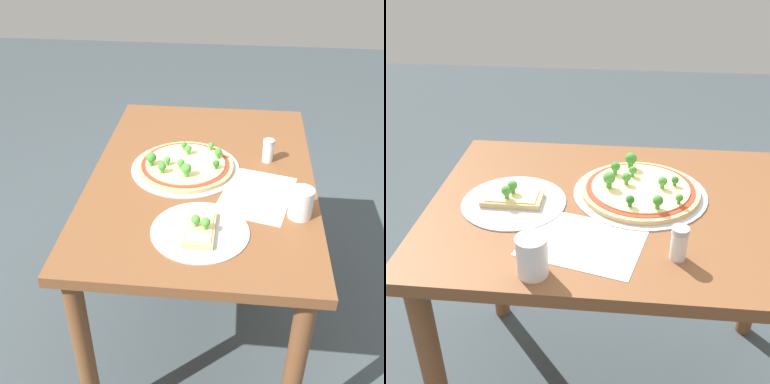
# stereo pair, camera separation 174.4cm
# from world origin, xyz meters

# --- Properties ---
(ground_plane) EXTENTS (8.00, 8.00, 0.00)m
(ground_plane) POSITION_xyz_m (0.00, 0.00, 0.00)
(ground_plane) COLOR #3D474C
(dining_table) EXTENTS (1.11, 0.77, 0.77)m
(dining_table) POSITION_xyz_m (0.00, 0.00, 0.65)
(dining_table) COLOR brown
(dining_table) RESTS_ON ground_plane
(pizza_tray_whole) EXTENTS (0.38, 0.38, 0.07)m
(pizza_tray_whole) POSITION_xyz_m (0.03, 0.06, 0.78)
(pizza_tray_whole) COLOR #B7B7BC
(pizza_tray_whole) RESTS_ON dining_table
(pizza_tray_slice) EXTENTS (0.29, 0.29, 0.06)m
(pizza_tray_slice) POSITION_xyz_m (-0.32, -0.02, 0.78)
(pizza_tray_slice) COLOR #B7B7BC
(pizza_tray_slice) RESTS_ON dining_table
(drinking_cup) EXTENTS (0.07, 0.07, 0.10)m
(drinking_cup) POSITION_xyz_m (-0.21, -0.32, 0.82)
(drinking_cup) COLOR white
(drinking_cup) RESTS_ON dining_table
(condiment_shaker) EXTENTS (0.04, 0.04, 0.09)m
(condiment_shaker) POSITION_xyz_m (0.11, -0.23, 0.81)
(condiment_shaker) COLOR silver
(condiment_shaker) RESTS_ON dining_table
(paper_menu) EXTENTS (0.33, 0.28, 0.00)m
(paper_menu) POSITION_xyz_m (-0.11, -0.19, 0.77)
(paper_menu) COLOR silver
(paper_menu) RESTS_ON dining_table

